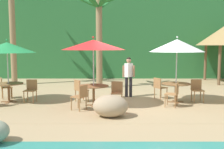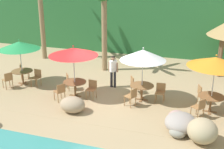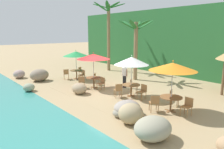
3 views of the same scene
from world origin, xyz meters
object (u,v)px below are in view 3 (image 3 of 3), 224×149
chair_green_seaward (82,74)px  chair_orange_seaward (187,105)px  umbrella_orange (173,67)px  chair_white_inland (133,85)px  umbrella_green (76,54)px  chair_red_inland (96,78)px  chair_red_left (82,81)px  dining_table_white (131,86)px  dining_table_green (76,72)px  chair_green_left (66,73)px  chair_red_seaward (102,83)px  umbrella_white (132,61)px  umbrella_red (93,57)px  chair_orange_left (154,102)px  chair_green_inland (81,71)px  dining_table_red (94,79)px  palm_tree_second (136,39)px  chair_orange_inland (173,97)px  waiter_in_white (125,74)px  chair_white_seaward (143,91)px  chair_white_left (118,89)px  dining_table_orange (171,99)px  palm_tree_nearest (109,25)px

chair_green_seaward → chair_orange_seaward: (9.52, -0.25, 0.00)m
umbrella_orange → chair_white_inland: bearing=165.0°
umbrella_green → chair_red_inland: (2.75, 0.04, -1.60)m
chair_red_left → dining_table_white: bearing=20.6°
dining_table_green → dining_table_white: (6.47, -0.02, 0.00)m
chair_green_left → dining_table_green: bearing=68.0°
chair_green_left → chair_white_inland: 6.43m
dining_table_green → chair_red_seaward: bearing=-7.3°
umbrella_green → dining_table_green: 1.50m
chair_red_inland → umbrella_white: umbrella_white is taller
chair_red_inland → umbrella_red: bearing=-46.9°
chair_orange_left → chair_green_inland: bearing=169.5°
dining_table_red → chair_red_left: (-0.39, -0.76, -0.10)m
dining_table_green → palm_tree_second: bearing=47.0°
chair_red_seaward → chair_red_inland: (-1.44, 0.57, 0.00)m
chair_red_seaward → chair_orange_left: size_ratio=1.00×
dining_table_white → palm_tree_second: (-3.14, 3.60, 2.69)m
chair_green_seaward → chair_green_inland: same height
umbrella_red → dining_table_green: bearing=170.0°
chair_red_left → chair_orange_left: size_ratio=1.00×
chair_orange_inland → chair_orange_left: 1.49m
chair_white_inland → waiter_in_white: size_ratio=0.51×
chair_green_left → umbrella_orange: umbrella_orange is taller
dining_table_red → chair_orange_left: (5.77, -0.46, -0.10)m
umbrella_green → chair_orange_left: umbrella_green is taller
umbrella_white → chair_orange_seaward: 4.26m
umbrella_green → chair_green_left: 1.82m
dining_table_green → chair_green_left: size_ratio=1.26×
dining_table_red → chair_red_left: chair_red_left is taller
chair_red_inland → chair_white_seaward: 4.57m
chair_green_inland → chair_white_left: 6.84m
umbrella_red → dining_table_orange: size_ratio=2.29×
chair_green_left → chair_red_seaward: 4.51m
dining_table_green → chair_red_left: 3.24m
chair_green_seaward → dining_table_red: (2.48, -0.61, 0.10)m
chair_green_inland → dining_table_orange: (9.99, -1.03, 0.10)m
umbrella_orange → chair_orange_left: (-0.43, -0.74, -1.73)m
chair_red_seaward → chair_red_left: bearing=-146.7°
chair_red_left → palm_tree_nearest: palm_tree_nearest is taller
umbrella_white → dining_table_white: size_ratio=2.31×
chair_white_seaward → palm_tree_second: (-3.99, 3.49, 2.79)m
chair_green_inland → waiter_in_white: 5.20m
chair_orange_left → waiter_in_white: waiter_in_white is taller
chair_green_left → palm_tree_second: palm_tree_second is taller
chair_green_inland → chair_orange_seaward: size_ratio=1.00×
chair_red_inland → dining_table_orange: 6.79m
umbrella_green → palm_tree_second: (3.33, 3.58, 1.19)m
chair_red_left → chair_white_left: bearing=8.9°
dining_table_red → palm_tree_nearest: 8.15m
umbrella_red → chair_white_left: umbrella_red is taller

